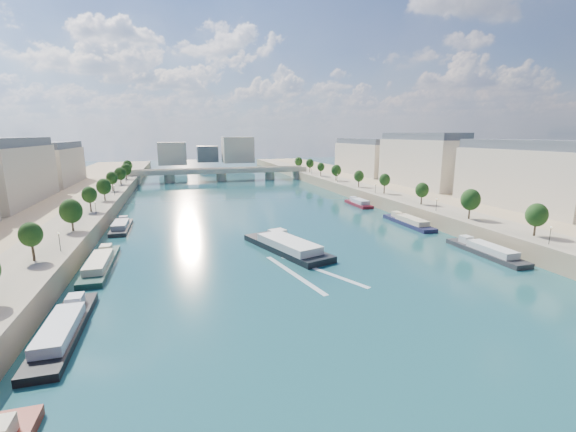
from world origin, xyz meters
TOP-DOWN VIEW (x-y plane):
  - ground at (0.00, 100.00)m, footprint 700.00×700.00m
  - quay_left at (-72.00, 100.00)m, footprint 44.00×520.00m
  - quay_right at (72.00, 100.00)m, footprint 44.00×520.00m
  - pave_left at (-57.00, 100.00)m, footprint 14.00×520.00m
  - pave_right at (57.00, 100.00)m, footprint 14.00×520.00m
  - trees_left at (-55.00, 102.00)m, footprint 4.80×268.80m
  - trees_right at (55.00, 110.00)m, footprint 4.80×268.80m
  - lamps_left at (-52.50, 90.00)m, footprint 0.36×200.36m
  - lamps_right at (52.50, 105.00)m, footprint 0.36×200.36m
  - buildings_right at (85.00, 112.00)m, footprint 16.00×226.00m
  - skyline at (3.19, 319.52)m, footprint 79.00×42.00m
  - bridge at (0.00, 230.25)m, footprint 112.00×12.00m
  - tour_barge at (-1.52, 72.69)m, footprint 17.52×31.10m
  - wake at (-1.52, 56.14)m, footprint 15.64×25.73m
  - moored_barges_left at (-45.50, 43.58)m, footprint 5.00×149.54m
  - moored_barges_right at (45.50, 69.82)m, footprint 5.00×127.55m

SIDE VIEW (x-z plane):
  - ground at x=0.00m, z-range 0.00..0.00m
  - wake at x=-1.52m, z-range 0.00..0.04m
  - moored_barges_left at x=-45.50m, z-range -0.96..2.64m
  - moored_barges_right at x=45.50m, z-range -0.96..2.64m
  - tour_barge at x=-1.52m, z-range -0.86..3.20m
  - quay_left at x=-72.00m, z-range 0.00..5.00m
  - quay_right at x=72.00m, z-range 0.00..5.00m
  - pave_left at x=-57.00m, z-range 5.00..5.10m
  - pave_right at x=57.00m, z-range 5.00..5.10m
  - bridge at x=0.00m, z-range 1.01..9.16m
  - lamps_left at x=-52.50m, z-range 5.64..9.92m
  - lamps_right at x=52.50m, z-range 5.64..9.92m
  - trees_left at x=-55.00m, z-range 6.35..14.61m
  - trees_right at x=55.00m, z-range 6.35..14.61m
  - skyline at x=3.19m, z-range 3.66..25.66m
  - buildings_right at x=85.00m, z-range 4.85..28.05m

